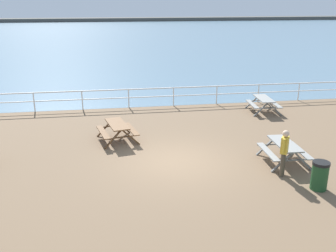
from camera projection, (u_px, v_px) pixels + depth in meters
ground_plane at (176, 163)px, 14.41m from camera, size 30.00×24.00×0.20m
sea_band at (120, 35)px, 63.73m from camera, size 142.00×90.00×0.01m
distant_shoreline at (113, 21)px, 103.96m from camera, size 142.00×6.00×1.80m
seaward_railing at (151, 93)px, 21.39m from camera, size 23.07×0.07×1.08m
picnic_table_near_left at (117, 128)px, 16.29m from camera, size 1.84×2.06×0.80m
picnic_table_near_right at (264, 101)px, 20.45m from camera, size 1.67×1.91×0.80m
picnic_table_mid_centre at (284, 148)px, 14.10m from camera, size 1.61×1.86×0.80m
visitor at (284, 150)px, 12.91m from camera, size 0.38×0.45×1.66m
litter_bin at (320, 175)px, 12.12m from camera, size 0.55×0.55×0.95m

